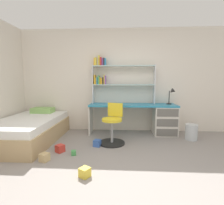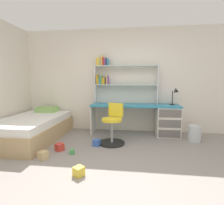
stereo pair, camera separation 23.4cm
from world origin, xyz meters
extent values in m
cube|color=gray|center=(0.00, 0.00, -0.01)|extent=(6.09, 5.79, 0.02)
cube|color=silver|center=(0.00, 2.42, 1.27)|extent=(6.09, 0.06, 2.54)
cube|color=teal|center=(0.25, 2.10, 0.69)|extent=(2.04, 0.54, 0.04)
cube|color=silver|center=(1.00, 2.10, 0.34)|extent=(0.52, 0.51, 0.67)
cube|color=silver|center=(-0.76, 2.10, 0.34)|extent=(0.03, 0.49, 0.67)
cube|color=#64625E|center=(1.00, 1.84, 0.11)|extent=(0.47, 0.01, 0.17)
cube|color=#64625E|center=(1.00, 1.84, 0.34)|extent=(0.47, 0.01, 0.17)
cube|color=#64625E|center=(1.00, 1.84, 0.56)|extent=(0.47, 0.01, 0.17)
cube|color=silver|center=(-0.71, 2.25, 1.18)|extent=(0.02, 0.22, 0.93)
cube|color=silver|center=(0.77, 2.25, 1.18)|extent=(0.02, 0.22, 0.93)
cube|color=silver|center=(0.03, 2.25, 1.17)|extent=(1.46, 0.22, 0.02)
cube|color=silver|center=(0.03, 2.25, 1.62)|extent=(1.46, 0.22, 0.02)
cube|color=gold|center=(-0.67, 2.25, 1.29)|extent=(0.03, 0.19, 0.23)
cube|color=gold|center=(-0.64, 2.25, 1.26)|extent=(0.02, 0.17, 0.16)
cube|color=#338CBF|center=(-0.61, 2.25, 1.26)|extent=(0.03, 0.20, 0.17)
cube|color=#4CA559|center=(-0.57, 2.25, 1.28)|extent=(0.03, 0.17, 0.21)
cube|color=gold|center=(-0.54, 2.25, 1.27)|extent=(0.02, 0.14, 0.17)
cube|color=gold|center=(-0.50, 2.25, 1.26)|extent=(0.04, 0.16, 0.15)
cube|color=#26262D|center=(-0.47, 2.25, 1.26)|extent=(0.03, 0.13, 0.17)
cube|color=yellow|center=(-0.44, 2.25, 1.29)|extent=(0.02, 0.13, 0.23)
cube|color=purple|center=(-0.41, 2.25, 1.29)|extent=(0.02, 0.17, 0.21)
cube|color=gold|center=(-0.67, 2.25, 1.72)|extent=(0.02, 0.16, 0.18)
cube|color=yellow|center=(-0.64, 2.25, 1.72)|extent=(0.04, 0.18, 0.19)
cube|color=beige|center=(-0.60, 2.25, 1.73)|extent=(0.02, 0.13, 0.20)
cube|color=yellow|center=(-0.56, 2.25, 1.75)|extent=(0.03, 0.15, 0.24)
cube|color=red|center=(-0.52, 2.25, 1.72)|extent=(0.04, 0.13, 0.20)
cube|color=purple|center=(-0.48, 2.25, 1.71)|extent=(0.03, 0.14, 0.17)
cube|color=#26262D|center=(-0.44, 2.25, 1.72)|extent=(0.03, 0.18, 0.18)
cube|color=#338CBF|center=(-0.41, 2.25, 1.71)|extent=(0.03, 0.16, 0.17)
cylinder|color=black|center=(1.11, 2.16, 0.72)|extent=(0.12, 0.12, 0.02)
cylinder|color=black|center=(1.11, 2.16, 0.88)|extent=(0.02, 0.02, 0.30)
cone|color=black|center=(1.19, 2.11, 1.03)|extent=(0.12, 0.11, 0.13)
cylinder|color=black|center=(-0.20, 1.39, 0.01)|extent=(0.52, 0.52, 0.03)
cylinder|color=#A5A8AD|center=(-0.20, 1.39, 0.23)|extent=(0.05, 0.05, 0.47)
cylinder|color=yellow|center=(-0.20, 1.39, 0.49)|extent=(0.40, 0.40, 0.05)
cube|color=yellow|center=(-0.14, 1.56, 0.67)|extent=(0.32, 0.14, 0.28)
cube|color=tan|center=(-1.95, 1.42, 0.17)|extent=(1.15, 1.90, 0.35)
cube|color=white|center=(-1.95, 1.42, 0.42)|extent=(1.09, 1.84, 0.14)
cube|color=#8CBF66|center=(-1.95, 2.12, 0.55)|extent=(0.50, 0.32, 0.12)
cylinder|color=silver|center=(1.49, 1.73, 0.17)|extent=(0.25, 0.25, 0.34)
cube|color=#3860B7|center=(-0.48, 1.22, 0.06)|extent=(0.16, 0.16, 0.13)
cube|color=tan|center=(-1.22, 0.55, 0.06)|extent=(0.16, 0.16, 0.13)
cube|color=red|center=(-1.10, 0.92, 0.06)|extent=(0.18, 0.18, 0.13)
cube|color=gold|center=(-0.49, 0.14, 0.06)|extent=(0.17, 0.17, 0.12)
cube|color=#479E51|center=(-0.82, 0.80, 0.04)|extent=(0.10, 0.10, 0.08)
camera|label=1|loc=(-0.01, -1.99, 1.24)|focal=27.84mm
camera|label=2|loc=(0.23, -1.97, 1.24)|focal=27.84mm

